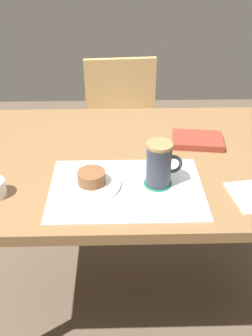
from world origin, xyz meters
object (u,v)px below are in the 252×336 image
(wooden_chair, at_px, (123,131))
(pastry_plate, at_px, (92,184))
(pastry, at_px, (91,177))
(dining_table, at_px, (134,175))
(coffee_mug, at_px, (159,164))
(small_book, at_px, (198,140))

(wooden_chair, height_order, pastry_plate, wooden_chair)
(wooden_chair, bearing_deg, pastry, 78.79)
(dining_table, xyz_separation_m, coffee_mug, (0.07, -0.17, 0.16))
(wooden_chair, distance_m, small_book, 0.75)
(wooden_chair, height_order, pastry, wooden_chair)
(dining_table, height_order, coffee_mug, coffee_mug)
(dining_table, bearing_deg, pastry, -127.87)
(pastry, bearing_deg, wooden_chair, 83.19)
(pastry_plate, distance_m, small_book, 0.45)
(dining_table, distance_m, pastry, 0.25)
(wooden_chair, bearing_deg, small_book, 107.96)
(dining_table, xyz_separation_m, wooden_chair, (-0.03, 0.72, -0.20))
(pastry, height_order, coffee_mug, coffee_mug)
(small_book, bearing_deg, coffee_mug, -115.85)
(pastry, xyz_separation_m, small_book, (0.37, 0.26, -0.02))
(dining_table, relative_size, pastry, 14.34)
(pastry, bearing_deg, dining_table, 52.13)
(coffee_mug, bearing_deg, pastry_plate, -178.73)
(pastry_plate, height_order, small_book, small_book)
(wooden_chair, xyz_separation_m, pastry, (-0.11, -0.90, 0.32))
(coffee_mug, bearing_deg, pastry, -178.73)
(wooden_chair, relative_size, pastry_plate, 4.65)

